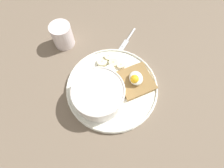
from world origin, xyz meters
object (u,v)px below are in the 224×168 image
Objects in this scene: oatmeal_bowl at (99,94)px; banana_slice_back at (108,57)px; banana_slice_right at (102,62)px; banana_slice_left at (121,65)px; knife at (127,41)px; coffee_mug at (62,35)px; banana_slice_front at (110,70)px; poached_egg at (136,79)px; banana_slice_inner at (113,63)px; toast_slice at (136,82)px.

oatmeal_bowl is 14.96cm from banana_slice_back.
banana_slice_right is (-12.03, 3.40, -2.56)cm from oatmeal_bowl.
banana_slice_left reaches higher than knife.
banana_slice_right is at bearing 42.72° from coffee_mug.
banana_slice_back is (-4.94, 0.57, 0.06)cm from banana_slice_front.
poached_egg is 1.12× the size of banana_slice_right.
banana_slice_inner is at bearing 147.71° from oatmeal_bowl.
knife is at bearing 173.89° from toast_slice.
coffee_mug reaches higher than banana_slice_front.
banana_slice_left is at bearing -157.85° from toast_slice.
knife is at bearing 154.57° from banana_slice_left.
toast_slice is 9.16cm from banana_slice_front.
banana_slice_inner is 0.47× the size of coffee_mug.
coffee_mug is at bearing -137.76° from poached_egg.
banana_slice_left is at bearing -159.26° from poached_egg.
toast_slice is 29.49cm from coffee_mug.
poached_egg is 0.59× the size of coffee_mug.
toast_slice is 2.78× the size of banana_slice_right.
banana_slice_back is 0.92× the size of banana_slice_right.
poached_egg reaches higher than banana_slice_front.
knife is (4.43, 21.72, -3.80)cm from coffee_mug.
banana_slice_front is 14.14cm from knife.
banana_slice_front is at bearing -37.98° from knife.
poached_egg is at bearing 101.67° from oatmeal_bowl.
banana_slice_right is (-2.34, -5.77, 0.11)cm from banana_slice_left.
banana_slice_left is 0.46× the size of coffee_mug.
knife is (-8.80, 7.04, -1.25)cm from banana_slice_inner.
oatmeal_bowl is 13.60cm from banana_slice_left.
banana_slice_front is 0.40× the size of knife.
poached_egg is (0.04, -0.19, 2.01)cm from toast_slice.
toast_slice is at bearing 31.71° from banana_slice_inner.
banana_slice_inner is at bearing 47.97° from coffee_mug.
banana_slice_back reaches higher than knife.
poached_egg is 0.46× the size of knife.
coffee_mug is at bearing -137.43° from toast_slice.
banana_slice_back reaches higher than toast_slice.
banana_slice_right is 3.67cm from banana_slice_inner.
oatmeal_bowl is at bearing -15.78° from banana_slice_right.
oatmeal_bowl is 12.76cm from banana_slice_right.
oatmeal_bowl is at bearing -35.25° from knife.
poached_egg is at bearing 20.74° from banana_slice_left.
oatmeal_bowl reaches higher than banana_slice_back.
banana_slice_inner is 11.34cm from knife.
banana_slice_back is 1.03× the size of banana_slice_inner.
knife is at bearing 126.11° from banana_slice_right.
toast_slice is 2.79× the size of banana_slice_front.
coffee_mug is (-21.68, -19.69, 0.42)cm from poached_egg.
banana_slice_front is (-8.62, 5.27, -2.48)cm from oatmeal_bowl.
banana_slice_back is 10.26cm from knife.
coffee_mug reaches higher than toast_slice.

